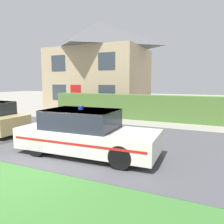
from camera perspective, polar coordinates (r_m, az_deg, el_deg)
ground_plane at (r=6.22m, az=-26.35°, el=-14.97°), size 80.00×80.00×0.00m
road_strip at (r=9.17m, az=-6.15°, el=-6.84°), size 28.00×6.74×0.01m
garden_hedge at (r=13.66m, az=9.34°, el=1.19°), size 13.09×0.84×1.53m
police_car at (r=7.06m, az=-6.94°, el=-5.50°), size 4.58×1.86×1.56m
house_left at (r=20.36m, az=-3.30°, el=12.38°), size 8.46×6.47×7.72m
wheelie_bin at (r=15.25m, az=-4.33°, el=1.32°), size 0.74×0.78×1.19m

